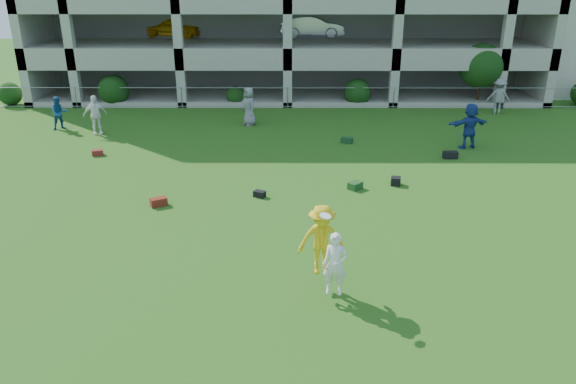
{
  "coord_description": "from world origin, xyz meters",
  "views": [
    {
      "loc": [
        0.16,
        -12.33,
        7.71
      ],
      "look_at": [
        0.09,
        3.0,
        1.4
      ],
      "focal_mm": 35.0,
      "sensor_mm": 36.0,
      "label": 1
    }
  ],
  "objects_px": {
    "bystander_f": "(499,96)",
    "bystander_a": "(59,113)",
    "bystander_c": "(249,106)",
    "bystander_d": "(470,126)",
    "crate_d": "(396,181)",
    "frisbee_contest": "(324,244)",
    "bystander_b": "(95,115)"
  },
  "relations": [
    {
      "from": "bystander_d",
      "to": "frisbee_contest",
      "type": "bearing_deg",
      "value": 44.05
    },
    {
      "from": "bystander_f",
      "to": "bystander_c",
      "type": "bearing_deg",
      "value": 23.35
    },
    {
      "from": "bystander_f",
      "to": "crate_d",
      "type": "height_order",
      "value": "bystander_f"
    },
    {
      "from": "bystander_a",
      "to": "bystander_d",
      "type": "relative_size",
      "value": 0.8
    },
    {
      "from": "bystander_a",
      "to": "bystander_c",
      "type": "xyz_separation_m",
      "value": [
        9.29,
        0.8,
        0.16
      ]
    },
    {
      "from": "bystander_a",
      "to": "bystander_f",
      "type": "height_order",
      "value": "bystander_f"
    },
    {
      "from": "bystander_c",
      "to": "bystander_d",
      "type": "relative_size",
      "value": 0.96
    },
    {
      "from": "bystander_d",
      "to": "crate_d",
      "type": "bearing_deg",
      "value": 33.62
    },
    {
      "from": "bystander_a",
      "to": "bystander_b",
      "type": "height_order",
      "value": "bystander_b"
    },
    {
      "from": "bystander_a",
      "to": "bystander_b",
      "type": "distance_m",
      "value": 2.24
    },
    {
      "from": "bystander_c",
      "to": "crate_d",
      "type": "xyz_separation_m",
      "value": [
        6.02,
        -8.26,
        -0.82
      ]
    },
    {
      "from": "crate_d",
      "to": "bystander_b",
      "type": "bearing_deg",
      "value": 153.49
    },
    {
      "from": "bystander_b",
      "to": "crate_d",
      "type": "bearing_deg",
      "value": -55.04
    },
    {
      "from": "bystander_b",
      "to": "crate_d",
      "type": "height_order",
      "value": "bystander_b"
    },
    {
      "from": "bystander_c",
      "to": "bystander_f",
      "type": "relative_size",
      "value": 1.02
    },
    {
      "from": "bystander_a",
      "to": "frisbee_contest",
      "type": "relative_size",
      "value": 0.79
    },
    {
      "from": "bystander_a",
      "to": "bystander_f",
      "type": "xyz_separation_m",
      "value": [
        22.68,
        3.18,
        0.14
      ]
    },
    {
      "from": "bystander_b",
      "to": "frisbee_contest",
      "type": "bearing_deg",
      "value": -82.37
    },
    {
      "from": "bystander_f",
      "to": "frisbee_contest",
      "type": "xyz_separation_m",
      "value": [
        -10.47,
        -17.93,
        0.36
      ]
    },
    {
      "from": "bystander_b",
      "to": "bystander_c",
      "type": "height_order",
      "value": "bystander_c"
    },
    {
      "from": "bystander_f",
      "to": "bystander_d",
      "type": "bearing_deg",
      "value": 74.29
    },
    {
      "from": "bystander_f",
      "to": "bystander_a",
      "type": "bearing_deg",
      "value": 21.24
    },
    {
      "from": "bystander_a",
      "to": "crate_d",
      "type": "distance_m",
      "value": 17.04
    },
    {
      "from": "bystander_b",
      "to": "frisbee_contest",
      "type": "relative_size",
      "value": 0.91
    },
    {
      "from": "bystander_a",
      "to": "crate_d",
      "type": "relative_size",
      "value": 4.64
    },
    {
      "from": "bystander_b",
      "to": "bystander_d",
      "type": "height_order",
      "value": "bystander_d"
    },
    {
      "from": "bystander_f",
      "to": "frisbee_contest",
      "type": "bearing_deg",
      "value": 72.97
    },
    {
      "from": "bystander_d",
      "to": "bystander_f",
      "type": "height_order",
      "value": "bystander_d"
    },
    {
      "from": "bystander_d",
      "to": "bystander_f",
      "type": "xyz_separation_m",
      "value": [
        3.39,
        6.13,
        -0.05
      ]
    },
    {
      "from": "bystander_c",
      "to": "bystander_b",
      "type": "bearing_deg",
      "value": -111.5
    },
    {
      "from": "bystander_f",
      "to": "frisbee_contest",
      "type": "relative_size",
      "value": 0.92
    },
    {
      "from": "bystander_c",
      "to": "bystander_d",
      "type": "xyz_separation_m",
      "value": [
        10.0,
        -3.74,
        0.04
      ]
    }
  ]
}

